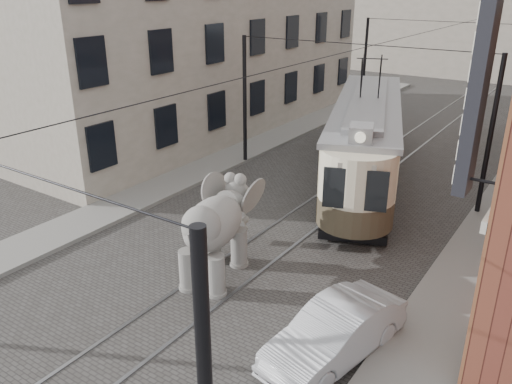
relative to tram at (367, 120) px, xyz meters
The scene contains 9 objects.
ground 7.74m from the tram, 89.98° to the right, with size 120.00×120.00×0.00m, color #403D3B.
tram_rails 7.73m from the tram, 89.98° to the right, with size 1.54×80.00×0.02m, color slate, non-canonical shape.
sidewalk_right 9.77m from the tram, 50.44° to the right, with size 2.00×60.00×0.15m, color slate.
sidewalk_left 10.08m from the tram, 131.80° to the right, with size 2.00×60.00×0.15m, color slate.
stucco_building 11.57m from the tram, 166.04° to the left, with size 7.00×24.00×10.00m, color gray.
catenary 2.30m from the tram, 94.98° to the right, with size 11.00×30.20×6.00m, color black, non-canonical shape.
tram is the anchor object (origin of this frame).
elephant 10.44m from the tram, 91.57° to the right, with size 2.46×4.47×2.74m, color slate, non-canonical shape.
parked_car 12.50m from the tram, 69.75° to the right, with size 1.42×4.04×1.33m, color #A0A0A5.
Camera 1 is at (8.29, -13.50, 8.27)m, focal length 36.24 mm.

